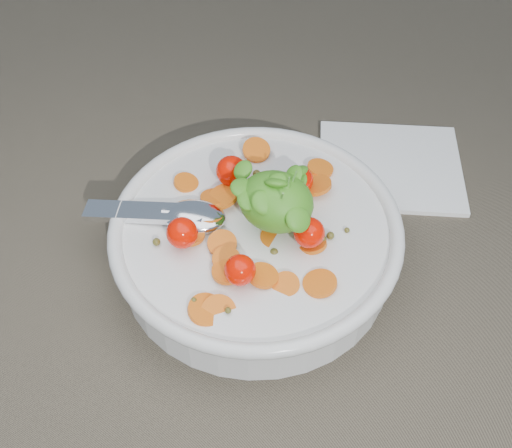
% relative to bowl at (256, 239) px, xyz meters
% --- Properties ---
extents(ground, '(6.00, 6.00, 0.00)m').
position_rel_bowl_xyz_m(ground, '(0.00, 0.02, -0.03)').
color(ground, '#6D624D').
rests_on(ground, ground).
extents(bowl, '(0.32, 0.29, 0.13)m').
position_rel_bowl_xyz_m(bowl, '(0.00, 0.00, 0.00)').
color(bowl, white).
rests_on(bowl, ground).
extents(napkin, '(0.21, 0.20, 0.01)m').
position_rel_bowl_xyz_m(napkin, '(0.09, 0.19, -0.03)').
color(napkin, white).
rests_on(napkin, ground).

